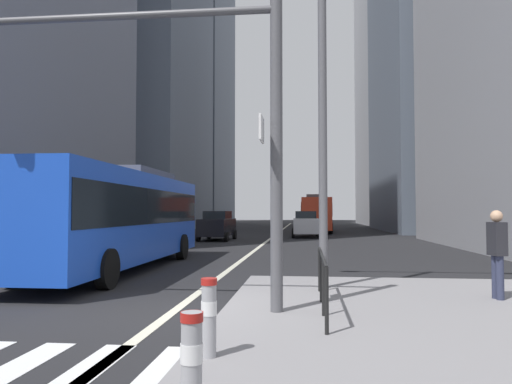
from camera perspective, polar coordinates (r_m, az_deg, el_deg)
ground_plane at (r=29.14m, az=1.09°, el=-6.12°), size 160.00×160.00×0.00m
median_island at (r=8.70m, az=26.84°, el=-14.25°), size 9.00×10.00×0.15m
lane_centre_line at (r=39.09m, az=2.36°, el=-5.16°), size 0.20×80.00×0.01m
office_tower_left_mid at (r=58.32m, az=-13.70°, el=19.22°), size 12.78×19.60×46.62m
office_tower_left_far at (r=79.39m, az=-8.04°, el=15.54°), size 12.02×18.96×52.59m
office_tower_right_mid at (r=52.75m, az=22.36°, el=13.15°), size 13.71×19.49×31.74m
office_tower_right_far at (r=76.38m, az=17.14°, el=11.49°), size 12.20×18.52×40.15m
city_bus_blue_oncoming at (r=16.10m, az=-16.25°, el=-2.52°), size 2.78×11.46×3.40m
city_bus_red_receding at (r=44.61m, az=7.32°, el=-2.45°), size 2.87×11.53×3.40m
city_bus_red_distant at (r=63.75m, az=6.62°, el=-2.42°), size 2.72×11.71×3.40m
car_oncoming_mid at (r=31.82m, az=-4.68°, el=-4.02°), size 2.11×4.57×1.94m
car_receding_near at (r=35.54m, az=5.98°, el=-3.84°), size 2.12×4.33×1.94m
traffic_signal_gantry at (r=9.03m, az=-11.08°, el=11.85°), size 6.22×0.65×6.00m
street_lamp_post at (r=11.61m, az=7.98°, el=14.57°), size 5.50×0.32×8.00m
bollard_front at (r=4.27m, az=-7.76°, el=-19.40°), size 0.20×0.20×0.90m
bollard_left at (r=5.94m, az=-5.69°, el=-14.31°), size 0.20×0.20×0.95m
pedestrian_railing at (r=8.81m, az=7.97°, el=-9.17°), size 0.06×3.74×0.98m
pedestrian_walking at (r=10.75m, az=27.02°, el=-6.15°), size 0.29×0.41×1.78m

